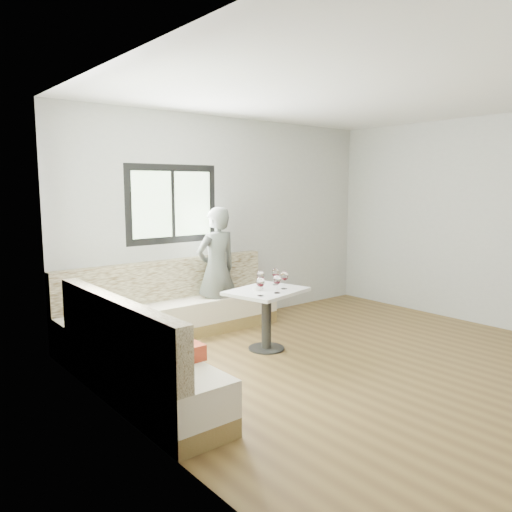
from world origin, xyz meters
The scene contains 10 objects.
room centered at (-0.08, 0.08, 1.41)m, with size 5.01×5.01×2.81m.
banquette centered at (-1.59, 1.62, 0.33)m, with size 2.90×2.80×0.95m.
table centered at (-0.47, 1.15, 0.53)m, with size 0.98×0.84×0.70m.
person centered at (-0.46, 2.16, 0.81)m, with size 0.59×0.39×1.61m, color #50544D.
olive_ramekin centered at (-0.56, 1.22, 0.73)m, with size 0.11×0.11×0.04m.
wine_glass_a centered at (-0.74, 0.94, 0.85)m, with size 0.09×0.09×0.21m.
wine_glass_b centered at (-0.50, 0.94, 0.85)m, with size 0.09×0.09×0.21m.
wine_glass_c centered at (-0.28, 1.06, 0.85)m, with size 0.09×0.09×0.21m.
wine_glass_d centered at (-0.47, 1.25, 0.85)m, with size 0.09×0.09×0.21m.
wine_glass_e centered at (-0.21, 1.29, 0.85)m, with size 0.09×0.09×0.21m.
Camera 1 is at (-4.10, -3.10, 1.88)m, focal length 35.00 mm.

